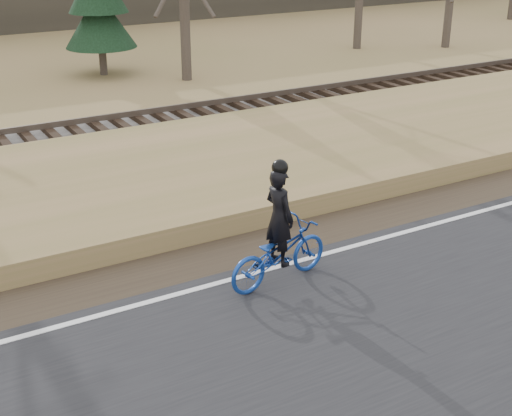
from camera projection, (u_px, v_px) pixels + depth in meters
edge_line at (508, 204)px, 14.76m from camera, size 120.00×0.12×0.01m
shoulder at (472, 191)px, 15.58m from camera, size 120.00×1.60×0.04m
embankment at (384, 146)px, 17.90m from camera, size 120.00×5.00×0.44m
ballast at (301, 111)px, 20.93m from camera, size 120.00×3.00×0.45m
railroad at (301, 101)px, 20.81m from camera, size 120.00×2.40×0.29m
cyclist at (279, 245)px, 11.45m from camera, size 2.01×0.96×2.11m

